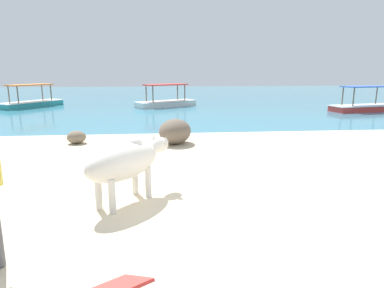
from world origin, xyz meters
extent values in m
cube|color=beige|center=(0.00, 0.00, 0.02)|extent=(18.00, 14.00, 0.04)
cube|color=teal|center=(0.00, 22.00, 0.00)|extent=(60.00, 36.00, 0.03)
cylinder|color=beige|center=(-1.65, 1.48, 0.30)|extent=(0.11, 0.11, 0.53)
cylinder|color=beige|center=(-1.42, 1.29, 0.30)|extent=(0.11, 0.11, 0.53)
cylinder|color=beige|center=(-2.15, 0.87, 0.30)|extent=(0.11, 0.11, 0.53)
cylinder|color=beige|center=(-1.92, 0.69, 0.30)|extent=(0.11, 0.11, 0.53)
ellipsoid|color=beige|center=(-1.78, 1.08, 0.72)|extent=(1.33, 1.44, 0.57)
ellipsoid|color=beige|center=(-1.22, 1.77, 0.82)|extent=(0.42, 0.44, 0.27)
cone|color=beige|center=(-1.32, 1.85, 0.93)|extent=(0.13, 0.13, 0.10)
cone|color=beige|center=(-1.11, 1.68, 0.93)|extent=(0.13, 0.13, 0.10)
ellipsoid|color=beige|center=(-1.62, 1.28, 0.97)|extent=(0.35, 0.35, 0.19)
ellipsoid|color=#6B5B4C|center=(-0.79, 5.40, 0.39)|extent=(1.22, 1.32, 0.71)
ellipsoid|color=#756651|center=(-3.60, 5.69, 0.22)|extent=(0.57, 0.54, 0.37)
cube|color=white|center=(-0.86, 15.73, 0.16)|extent=(3.65, 2.80, 0.28)
cube|color=white|center=(-0.86, 15.73, 0.32)|extent=(3.74, 2.88, 0.04)
cylinder|color=brown|center=(-0.13, 16.62, 0.77)|extent=(0.06, 0.06, 0.95)
cylinder|color=brown|center=(0.27, 15.96, 0.77)|extent=(0.06, 0.06, 0.95)
cylinder|color=brown|center=(-1.98, 15.50, 0.77)|extent=(0.06, 0.06, 0.95)
cylinder|color=brown|center=(-1.59, 14.84, 0.77)|extent=(0.06, 0.06, 0.95)
cube|color=red|center=(-0.86, 15.73, 1.28)|extent=(2.64, 2.10, 0.06)
cube|color=teal|center=(-8.59, 16.21, 0.16)|extent=(2.90, 3.61, 0.28)
cube|color=white|center=(-8.59, 16.21, 0.32)|extent=(2.98, 3.70, 0.04)
cylinder|color=brown|center=(-8.31, 17.32, 0.77)|extent=(0.06, 0.06, 0.95)
cylinder|color=brown|center=(-7.67, 16.90, 0.77)|extent=(0.06, 0.06, 0.95)
cylinder|color=brown|center=(-9.50, 15.52, 0.77)|extent=(0.06, 0.06, 0.95)
cylinder|color=brown|center=(-8.86, 15.10, 0.77)|extent=(0.06, 0.06, 0.95)
cube|color=orange|center=(-8.59, 16.21, 1.28)|extent=(2.17, 2.62, 0.06)
cube|color=#C63833|center=(9.32, 12.44, 0.16)|extent=(3.74, 1.77, 0.28)
cube|color=white|center=(9.32, 12.44, 0.32)|extent=(3.83, 1.84, 0.04)
cylinder|color=brown|center=(10.30, 13.02, 0.77)|extent=(0.06, 0.06, 0.95)
cylinder|color=brown|center=(8.18, 12.61, 0.77)|extent=(0.06, 0.06, 0.95)
cylinder|color=brown|center=(8.33, 11.85, 0.77)|extent=(0.06, 0.06, 0.95)
cube|color=#3D66C6|center=(9.32, 12.44, 1.28)|extent=(2.65, 1.40, 0.06)
camera|label=1|loc=(-1.20, -4.00, 2.10)|focal=31.42mm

